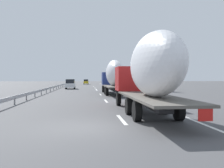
{
  "coord_description": "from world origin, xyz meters",
  "views": [
    {
      "loc": [
        -11.08,
        0.04,
        2.2
      ],
      "look_at": [
        18.92,
        -3.01,
        1.49
      ],
      "focal_mm": 40.06,
      "sensor_mm": 36.0,
      "label": 1
    }
  ],
  "objects_px": {
    "car_yellow_coupe": "(86,82)",
    "road_sign": "(121,78)",
    "truck_lead": "(114,76)",
    "car_white_van": "(70,84)",
    "truck_trailing": "(149,71)"
  },
  "relations": [
    {
      "from": "truck_trailing",
      "to": "car_yellow_coupe",
      "type": "xyz_separation_m",
      "value": [
        75.48,
        3.88,
        -1.72
      ]
    },
    {
      "from": "car_yellow_coupe",
      "to": "car_white_van",
      "type": "bearing_deg",
      "value": 175.32
    },
    {
      "from": "car_yellow_coupe",
      "to": "road_sign",
      "type": "relative_size",
      "value": 1.35
    },
    {
      "from": "car_white_van",
      "to": "truck_lead",
      "type": "bearing_deg",
      "value": -159.01
    },
    {
      "from": "truck_lead",
      "to": "truck_trailing",
      "type": "bearing_deg",
      "value": 180.0
    },
    {
      "from": "truck_lead",
      "to": "car_yellow_coupe",
      "type": "relative_size",
      "value": 3.41
    },
    {
      "from": "car_yellow_coupe",
      "to": "truck_lead",
      "type": "bearing_deg",
      "value": -176.05
    },
    {
      "from": "truck_trailing",
      "to": "car_white_van",
      "type": "height_order",
      "value": "truck_trailing"
    },
    {
      "from": "car_yellow_coupe",
      "to": "road_sign",
      "type": "height_order",
      "value": "road_sign"
    },
    {
      "from": "truck_lead",
      "to": "car_white_van",
      "type": "height_order",
      "value": "truck_lead"
    },
    {
      "from": "car_yellow_coupe",
      "to": "road_sign",
      "type": "distance_m",
      "value": 42.07
    },
    {
      "from": "car_yellow_coupe",
      "to": "car_white_van",
      "type": "height_order",
      "value": "car_white_van"
    },
    {
      "from": "truck_trailing",
      "to": "car_yellow_coupe",
      "type": "relative_size",
      "value": 3.28
    },
    {
      "from": "truck_lead",
      "to": "car_yellow_coupe",
      "type": "distance_m",
      "value": 56.3
    },
    {
      "from": "truck_lead",
      "to": "road_sign",
      "type": "bearing_deg",
      "value": -11.93
    }
  ]
}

